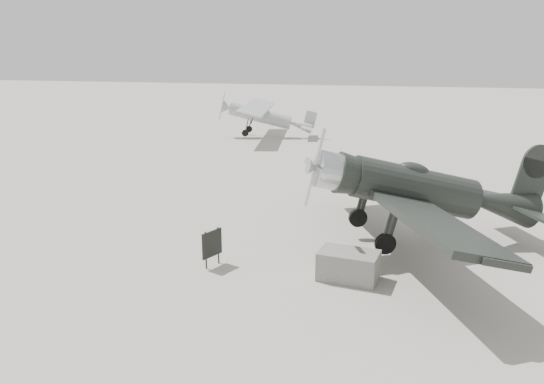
{
  "coord_description": "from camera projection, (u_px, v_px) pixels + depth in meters",
  "views": [
    {
      "loc": [
        3.9,
        -16.06,
        6.36
      ],
      "look_at": [
        -0.26,
        1.34,
        1.5
      ],
      "focal_mm": 35.0,
      "sensor_mm": 36.0,
      "label": 1
    }
  ],
  "objects": [
    {
      "name": "lowwing_monoplane",
      "position": [
        425.0,
        191.0,
        16.98
      ],
      "size": [
        8.52,
        11.15,
        3.68
      ],
      "rotation": [
        0.0,
        0.24,
        0.4
      ],
      "color": "black",
      "rests_on": "ground"
    },
    {
      "name": "ground",
      "position": [
        270.0,
        246.0,
        17.62
      ],
      "size": [
        160.0,
        160.0,
        0.0
      ],
      "primitive_type": "plane",
      "color": "#A8A195",
      "rests_on": "ground"
    },
    {
      "name": "equipment_block",
      "position": [
        349.0,
        265.0,
        15.01
      ],
      "size": [
        1.79,
        1.27,
        0.83
      ],
      "primitive_type": "cube",
      "rotation": [
        0.0,
        0.0,
        -0.15
      ],
      "color": "#625F5B",
      "rests_on": "ground"
    },
    {
      "name": "highwing_monoplane",
      "position": [
        264.0,
        114.0,
        38.81
      ],
      "size": [
        7.01,
        9.85,
        2.78
      ],
      "rotation": [
        0.0,
        0.23,
        0.14
      ],
      "color": "#939697",
      "rests_on": "ground"
    },
    {
      "name": "sign_board",
      "position": [
        212.0,
        244.0,
        15.85
      ],
      "size": [
        0.37,
        0.76,
        1.16
      ],
      "rotation": [
        0.0,
        0.0,
        -0.42
      ],
      "color": "#333333",
      "rests_on": "ground"
    }
  ]
}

